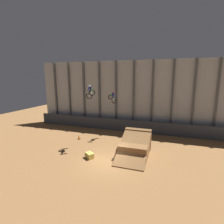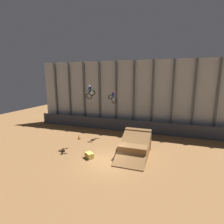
# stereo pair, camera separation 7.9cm
# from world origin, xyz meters

# --- Properties ---
(ground_plane) EXTENTS (60.00, 60.00, 0.00)m
(ground_plane) POSITION_xyz_m (0.00, 0.00, 0.00)
(ground_plane) COLOR olive
(arena_back_wall) EXTENTS (32.00, 0.40, 10.49)m
(arena_back_wall) POSITION_xyz_m (0.00, 11.47, 5.25)
(arena_back_wall) COLOR #ADB2B7
(arena_back_wall) RESTS_ON ground_plane
(lower_barrier) EXTENTS (31.36, 0.20, 1.80)m
(lower_barrier) POSITION_xyz_m (0.00, 10.05, 0.90)
(lower_barrier) COLOR #383D47
(lower_barrier) RESTS_ON ground_plane
(dirt_ramp) EXTENTS (2.92, 5.17, 2.44)m
(dirt_ramp) POSITION_xyz_m (2.13, 2.77, 0.82)
(dirt_ramp) COLOR brown
(dirt_ramp) RESTS_ON ground_plane
(rider_bike_left_air) EXTENTS (1.65, 1.74, 1.65)m
(rider_bike_left_air) POSITION_xyz_m (-3.26, 3.31, 6.33)
(rider_bike_left_air) COLOR black
(rider_bike_right_air) EXTENTS (0.80, 1.70, 1.67)m
(rider_bike_right_air) POSITION_xyz_m (-1.90, 7.21, 5.39)
(rider_bike_right_air) COLOR black
(traffic_cone_near_ramp) EXTENTS (0.36, 0.36, 0.58)m
(traffic_cone_near_ramp) POSITION_xyz_m (-5.76, 4.76, 0.28)
(traffic_cone_near_ramp) COLOR black
(traffic_cone_near_ramp) RESTS_ON ground_plane
(hay_bale_trackside) EXTENTS (1.08, 1.01, 0.57)m
(hay_bale_trackside) POSITION_xyz_m (-2.01, 0.20, 0.28)
(hay_bale_trackside) COLOR #CCB751
(hay_bale_trackside) RESTS_ON ground_plane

